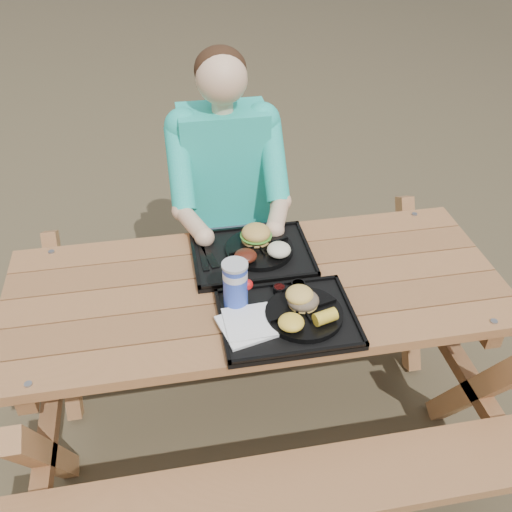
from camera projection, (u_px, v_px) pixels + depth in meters
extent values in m
plane|color=#999999|center=(256.00, 415.00, 2.52)|extent=(60.00, 60.00, 0.00)
cube|color=black|center=(287.00, 319.00, 1.90)|extent=(0.45, 0.35, 0.02)
cube|color=black|center=(252.00, 256.00, 2.19)|extent=(0.45, 0.35, 0.02)
cylinder|color=black|center=(304.00, 314.00, 1.90)|extent=(0.26, 0.26, 0.02)
cylinder|color=black|center=(259.00, 249.00, 2.19)|extent=(0.26, 0.26, 0.02)
cube|color=white|center=(247.00, 325.00, 1.85)|extent=(0.20, 0.20, 0.02)
cylinder|color=#1838BB|center=(235.00, 286.00, 1.90)|extent=(0.08, 0.08, 0.17)
cylinder|color=black|center=(279.00, 289.00, 1.99)|extent=(0.04, 0.04, 0.03)
cylinder|color=yellow|center=(298.00, 286.00, 2.00)|extent=(0.05, 0.05, 0.03)
ellipsoid|color=yellow|center=(291.00, 322.00, 1.82)|extent=(0.09, 0.09, 0.04)
cube|color=black|center=(209.00, 255.00, 2.17)|extent=(0.06, 0.17, 0.01)
ellipsoid|color=#521C10|center=(246.00, 256.00, 2.10)|extent=(0.09, 0.09, 0.04)
ellipsoid|color=white|center=(279.00, 250.00, 2.12)|extent=(0.09, 0.09, 0.05)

